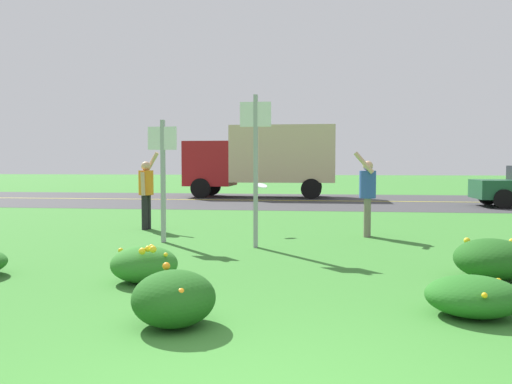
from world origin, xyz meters
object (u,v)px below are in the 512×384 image
Objects in this scene: frisbee_white at (261,186)px; box_truck_red at (263,157)px; sign_post_near_path at (163,168)px; person_thrower_orange_shirt at (146,189)px; sign_post_by_roadside at (256,156)px; person_catcher_blue_shirt at (367,191)px.

box_truck_red is (-1.41, 12.39, 0.77)m from frisbee_white.
sign_post_near_path is 2.21m from person_thrower_orange_shirt.
person_thrower_orange_shirt reaches higher than frisbee_white.
box_truck_red reaches higher than frisbee_white.
person_thrower_orange_shirt is at bearing 141.07° from sign_post_by_roadside.
sign_post_near_path reaches higher than person_thrower_orange_shirt.
box_truck_red is at bearing 83.92° from person_thrower_orange_shirt.
box_truck_red is (1.29, 12.13, 0.86)m from person_thrower_orange_shirt.
sign_post_near_path is 8.48× the size of frisbee_white.
sign_post_by_roadside is at bearing -11.90° from sign_post_near_path.
person_catcher_blue_shirt is 0.26× the size of box_truck_red.
person_thrower_orange_shirt reaches higher than person_catcher_blue_shirt.
person_thrower_orange_shirt is 12.23m from box_truck_red.
sign_post_near_path reaches higher than frisbee_white.
frisbee_white is 12.49m from box_truck_red.
sign_post_by_roadside is 2.81m from person_catcher_blue_shirt.
frisbee_white is at bearing -83.52° from box_truck_red.
person_thrower_orange_shirt is at bearing 117.67° from sign_post_near_path.
person_catcher_blue_shirt is at bearing -6.76° from person_thrower_orange_shirt.
frisbee_white is at bearing -5.41° from person_thrower_orange_shirt.
sign_post_near_path is at bearing 168.10° from sign_post_by_roadside.
sign_post_by_roadside is at bearing -140.91° from person_catcher_blue_shirt.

